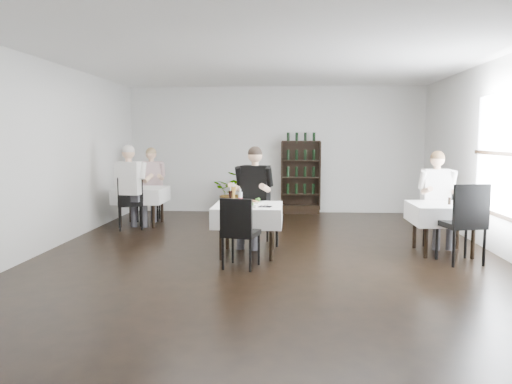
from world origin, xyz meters
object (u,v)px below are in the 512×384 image
(main_table, at_px, (248,215))
(potted_tree, at_px, (234,192))
(diner_main, at_px, (254,188))
(wine_shelf, at_px, (301,178))

(main_table, distance_m, potted_tree, 4.24)
(main_table, bearing_deg, diner_main, 86.68)
(wine_shelf, bearing_deg, diner_main, -103.25)
(main_table, bearing_deg, wine_shelf, 78.22)
(wine_shelf, height_order, diner_main, wine_shelf)
(wine_shelf, distance_m, potted_tree, 1.61)
(main_table, xyz_separation_m, potted_tree, (-0.67, 4.18, -0.12))
(wine_shelf, xyz_separation_m, potted_tree, (-1.57, -0.13, -0.34))
(main_table, distance_m, diner_main, 0.73)
(potted_tree, bearing_deg, diner_main, -78.62)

